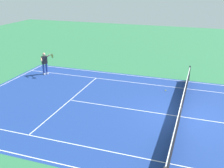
# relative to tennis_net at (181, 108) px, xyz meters

# --- Properties ---
(ground_plane) EXTENTS (60.00, 60.00, 0.00)m
(ground_plane) POSITION_rel_tennis_net_xyz_m (0.00, 0.00, -0.49)
(ground_plane) COLOR #2D7247
(court_slab) EXTENTS (24.20, 11.40, 0.00)m
(court_slab) POSITION_rel_tennis_net_xyz_m (0.00, 0.00, -0.49)
(court_slab) COLOR navy
(court_slab) RESTS_ON ground_plane
(court_line_markings) EXTENTS (23.85, 11.05, 0.01)m
(court_line_markings) POSITION_rel_tennis_net_xyz_m (0.00, 0.00, -0.49)
(court_line_markings) COLOR white
(court_line_markings) RESTS_ON ground_plane
(tennis_net) EXTENTS (0.10, 11.70, 1.08)m
(tennis_net) POSITION_rel_tennis_net_xyz_m (0.00, 0.00, 0.00)
(tennis_net) COLOR #2D2D33
(tennis_net) RESTS_ON ground_plane
(tennis_player_near) EXTENTS (1.17, 0.75, 1.70)m
(tennis_player_near) POSITION_rel_tennis_net_xyz_m (10.35, -3.72, 0.44)
(tennis_player_near) COLOR navy
(tennis_player_near) RESTS_ON ground_plane
(tennis_ball) EXTENTS (0.07, 0.07, 0.07)m
(tennis_ball) POSITION_rel_tennis_net_xyz_m (1.26, -3.29, -0.46)
(tennis_ball) COLOR #CCE01E
(tennis_ball) RESTS_ON ground_plane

